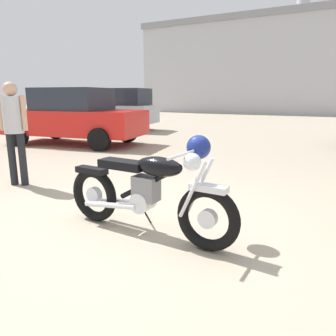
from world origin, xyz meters
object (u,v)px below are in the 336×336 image
(pale_sedan_back, at_px, (104,108))
(bystander, at_px, (14,123))
(vintage_motorcycle, at_px, (150,190))
(white_estate_far, at_px, (74,117))

(pale_sedan_back, bearing_deg, bystander, 109.97)
(vintage_motorcycle, xyz_separation_m, pale_sedan_back, (-6.95, 8.49, 0.45))
(vintage_motorcycle, xyz_separation_m, bystander, (-2.89, 0.74, 0.53))
(bystander, xyz_separation_m, white_estate_far, (-2.30, 3.93, -0.18))
(bystander, bearing_deg, vintage_motorcycle, 55.34)
(vintage_motorcycle, bearing_deg, white_estate_far, 143.18)
(vintage_motorcycle, height_order, pale_sedan_back, pale_sedan_back)
(vintage_motorcycle, distance_m, white_estate_far, 6.99)
(white_estate_far, bearing_deg, pale_sedan_back, -72.43)
(bystander, height_order, pale_sedan_back, pale_sedan_back)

